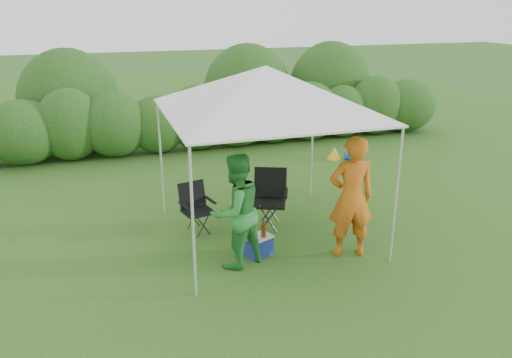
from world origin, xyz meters
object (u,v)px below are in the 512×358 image
object	(u,v)px
chair_right	(270,194)
man	(351,198)
cooler	(259,246)
woman	(236,211)
canopy	(266,90)
chair_left	(195,204)

from	to	relation	value
chair_right	man	xyz separation A→B (m)	(0.79, -1.45, 0.39)
chair_right	man	bearing A→B (deg)	-38.93
cooler	woman	bearing A→B (deg)	179.33
canopy	chair_right	size ratio (longest dim) A/B	3.08
man	woman	world-z (taller)	man
chair_right	chair_left	bearing A→B (deg)	-164.09
chair_left	canopy	bearing A→B (deg)	-39.76
canopy	woman	size ratio (longest dim) A/B	1.78
canopy	woman	world-z (taller)	canopy
woman	cooler	bearing A→B (deg)	178.89
man	cooler	bearing A→B (deg)	-5.86
chair_left	cooler	size ratio (longest dim) A/B	1.80
woman	man	bearing A→B (deg)	149.69
chair_left	cooler	world-z (taller)	chair_left
chair_left	woman	bearing A→B (deg)	-90.62
cooler	chair_right	bearing A→B (deg)	40.34
woman	cooler	distance (m)	0.83
canopy	chair_right	bearing A→B (deg)	60.23
man	cooler	size ratio (longest dim) A/B	4.06
man	cooler	distance (m)	1.60
canopy	man	size ratio (longest dim) A/B	1.62
chair_left	chair_right	bearing A→B (deg)	-21.14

